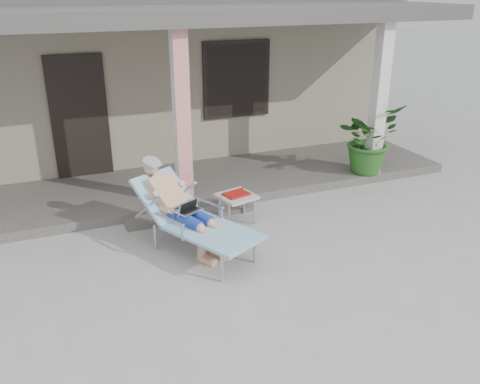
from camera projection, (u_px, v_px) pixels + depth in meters
name	position (u px, v px, depth m)	size (l,w,h in m)	color
ground	(236.00, 277.00, 6.19)	(60.00, 60.00, 0.00)	#9E9E99
house	(126.00, 65.00, 11.12)	(10.40, 5.40, 3.30)	gray
porch_deck	(172.00, 187.00, 8.73)	(10.00, 2.00, 0.15)	#605B56
porch_overhang	(163.00, 21.00, 7.66)	(10.00, 2.30, 2.85)	silver
porch_step	(191.00, 215.00, 7.76)	(2.00, 0.30, 0.07)	#605B56
lounger	(186.00, 197.00, 6.58)	(1.45, 1.94, 1.23)	#B7B7BC
side_table	(236.00, 198.00, 7.52)	(0.61, 0.61, 0.45)	#B5B5B0
potted_palm	(369.00, 139.00, 9.03)	(1.10, 0.95, 1.22)	#26591E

